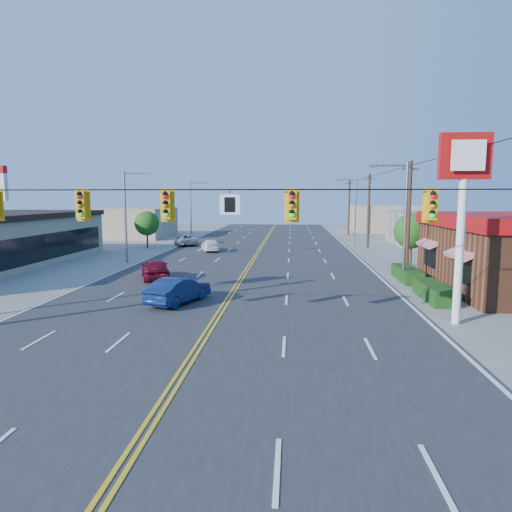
# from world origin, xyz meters

# --- Properties ---
(ground) EXTENTS (160.00, 160.00, 0.00)m
(ground) POSITION_xyz_m (0.00, 0.00, 0.00)
(ground) COLOR gray
(ground) RESTS_ON ground
(road) EXTENTS (20.00, 120.00, 0.06)m
(road) POSITION_xyz_m (0.00, 20.00, 0.03)
(road) COLOR #2D2D30
(road) RESTS_ON ground
(signal_span) EXTENTS (24.32, 0.34, 9.00)m
(signal_span) POSITION_xyz_m (-0.12, 0.00, 4.89)
(signal_span) COLOR #47301E
(signal_span) RESTS_ON ground
(kfc_pylon) EXTENTS (2.20, 0.36, 8.50)m
(kfc_pylon) POSITION_xyz_m (11.00, 4.00, 6.04)
(kfc_pylon) COLOR white
(kfc_pylon) RESTS_ON ground
(streetlight_se) EXTENTS (2.55, 0.25, 8.00)m
(streetlight_se) POSITION_xyz_m (10.79, 14.00, 4.51)
(streetlight_se) COLOR gray
(streetlight_se) RESTS_ON ground
(streetlight_ne) EXTENTS (2.55, 0.25, 8.00)m
(streetlight_ne) POSITION_xyz_m (10.79, 38.00, 4.51)
(streetlight_ne) COLOR gray
(streetlight_ne) RESTS_ON ground
(streetlight_sw) EXTENTS (2.55, 0.25, 8.00)m
(streetlight_sw) POSITION_xyz_m (-10.79, 22.00, 4.51)
(streetlight_sw) COLOR gray
(streetlight_sw) RESTS_ON ground
(streetlight_nw) EXTENTS (2.55, 0.25, 8.00)m
(streetlight_nw) POSITION_xyz_m (-10.79, 48.00, 4.51)
(streetlight_nw) COLOR gray
(streetlight_nw) RESTS_ON ground
(utility_pole_near) EXTENTS (0.28, 0.28, 8.40)m
(utility_pole_near) POSITION_xyz_m (12.20, 18.00, 4.20)
(utility_pole_near) COLOR #47301E
(utility_pole_near) RESTS_ON ground
(utility_pole_mid) EXTENTS (0.28, 0.28, 8.40)m
(utility_pole_mid) POSITION_xyz_m (12.20, 36.00, 4.20)
(utility_pole_mid) COLOR #47301E
(utility_pole_mid) RESTS_ON ground
(utility_pole_far) EXTENTS (0.28, 0.28, 8.40)m
(utility_pole_far) POSITION_xyz_m (12.20, 54.00, 4.20)
(utility_pole_far) COLOR #47301E
(utility_pole_far) RESTS_ON ground
(tree_kfc_rear) EXTENTS (2.94, 2.94, 4.41)m
(tree_kfc_rear) POSITION_xyz_m (13.50, 22.00, 2.93)
(tree_kfc_rear) COLOR #47301E
(tree_kfc_rear) RESTS_ON ground
(tree_west) EXTENTS (2.80, 2.80, 4.20)m
(tree_west) POSITION_xyz_m (-13.00, 34.00, 2.79)
(tree_west) COLOR #47301E
(tree_west) RESTS_ON ground
(bld_east_mid) EXTENTS (12.00, 10.00, 4.00)m
(bld_east_mid) POSITION_xyz_m (22.00, 40.00, 2.00)
(bld_east_mid) COLOR gray
(bld_east_mid) RESTS_ON ground
(bld_west_far) EXTENTS (11.00, 12.00, 4.20)m
(bld_west_far) POSITION_xyz_m (-20.00, 48.00, 2.10)
(bld_west_far) COLOR tan
(bld_west_far) RESTS_ON ground
(bld_east_far) EXTENTS (10.00, 10.00, 4.40)m
(bld_east_far) POSITION_xyz_m (19.00, 62.00, 2.20)
(bld_east_far) COLOR tan
(bld_east_far) RESTS_ON ground
(car_magenta) EXTENTS (3.19, 4.69, 1.48)m
(car_magenta) POSITION_xyz_m (-5.96, 13.87, 0.74)
(car_magenta) COLOR maroon
(car_magenta) RESTS_ON ground
(car_blue) EXTENTS (2.94, 4.52, 1.41)m
(car_blue) POSITION_xyz_m (-2.53, 6.79, 0.70)
(car_blue) COLOR #0D2151
(car_blue) RESTS_ON ground
(car_white) EXTENTS (2.79, 4.49, 1.21)m
(car_white) POSITION_xyz_m (-5.12, 30.79, 0.61)
(car_white) COLOR white
(car_white) RESTS_ON ground
(car_silver) EXTENTS (3.87, 5.27, 1.33)m
(car_silver) POSITION_xyz_m (-9.16, 36.41, 0.66)
(car_silver) COLOR #BBBBC1
(car_silver) RESTS_ON ground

